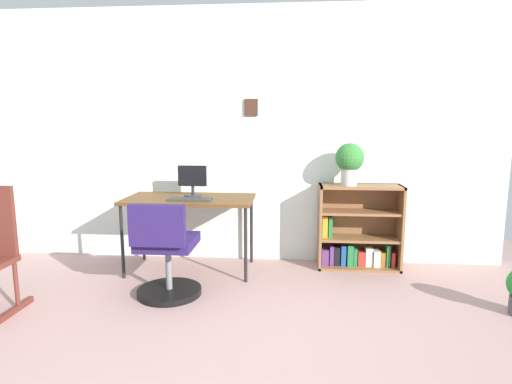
% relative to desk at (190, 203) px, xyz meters
% --- Properties ---
extents(ground_plane, '(6.24, 6.24, 0.00)m').
position_rel_desk_xyz_m(ground_plane, '(0.43, -1.72, -0.65)').
color(ground_plane, tan).
extents(wall_back, '(5.20, 0.12, 2.51)m').
position_rel_desk_xyz_m(wall_back, '(0.43, 0.43, 0.60)').
color(wall_back, silver).
rests_on(wall_back, ground_plane).
extents(desk, '(1.19, 0.62, 0.70)m').
position_rel_desk_xyz_m(desk, '(0.00, 0.00, 0.00)').
color(desk, brown).
rests_on(desk, ground_plane).
extents(monitor, '(0.27, 0.16, 0.29)m').
position_rel_desk_xyz_m(monitor, '(0.01, 0.08, 0.20)').
color(monitor, '#262628').
rests_on(monitor, desk).
extents(keyboard, '(0.39, 0.15, 0.02)m').
position_rel_desk_xyz_m(keyboard, '(0.04, -0.14, 0.06)').
color(keyboard, '#313230').
rests_on(keyboard, desk).
extents(office_chair, '(0.52, 0.55, 0.80)m').
position_rel_desk_xyz_m(office_chair, '(-0.04, -0.66, -0.31)').
color(office_chair, black).
rests_on(office_chair, ground_plane).
extents(bookshelf_low, '(0.78, 0.30, 0.81)m').
position_rel_desk_xyz_m(bookshelf_low, '(1.59, 0.23, -0.30)').
color(bookshelf_low, brown).
rests_on(bookshelf_low, ground_plane).
extents(potted_plant_on_shelf, '(0.27, 0.27, 0.40)m').
position_rel_desk_xyz_m(potted_plant_on_shelf, '(1.49, 0.18, 0.39)').
color(potted_plant_on_shelf, '#B7B2A8').
rests_on(potted_plant_on_shelf, bookshelf_low).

